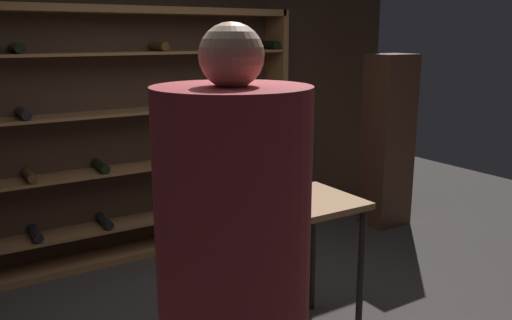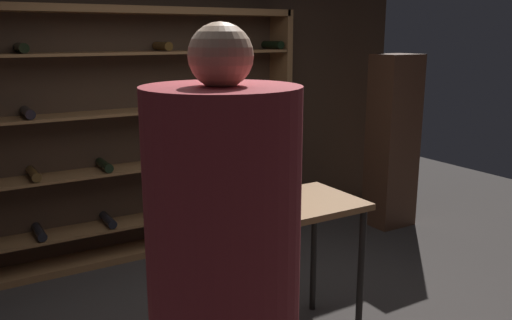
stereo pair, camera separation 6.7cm
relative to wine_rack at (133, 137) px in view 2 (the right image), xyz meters
name	(u,v)px [view 2 (the right image)]	position (x,y,z in m)	size (l,w,h in m)	color
back_wall	(145,95)	(0.20, 0.21, 0.34)	(5.80, 0.10, 2.85)	#3D2B1E
wine_rack	(133,137)	(0.00, 0.00, 0.00)	(3.13, 0.32, 2.20)	brown
tasting_table	(278,224)	(0.26, -1.91, -0.26)	(1.06, 0.60, 0.95)	brown
person_bystander_dark_jacket	(224,295)	(-0.70, -3.05, 0.02)	(0.51, 0.51, 2.01)	#262626
display_cabinet	(393,142)	(2.54, -0.61, -0.20)	(0.44, 0.36, 1.78)	#4C2D1E
wine_bottle_red_label	(228,192)	(-0.09, -1.93, 0.01)	(0.09, 0.09, 0.38)	#4C3314
wine_bottle_gold_foil	(262,178)	(0.25, -1.75, 0.00)	(0.08, 0.08, 0.37)	black
wine_glass_stemmed_left	(247,179)	(0.18, -1.68, -0.02)	(0.08, 0.08, 0.16)	silver
wine_glass_stemmed_right	(278,193)	(0.19, -2.02, -0.02)	(0.09, 0.09, 0.16)	silver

